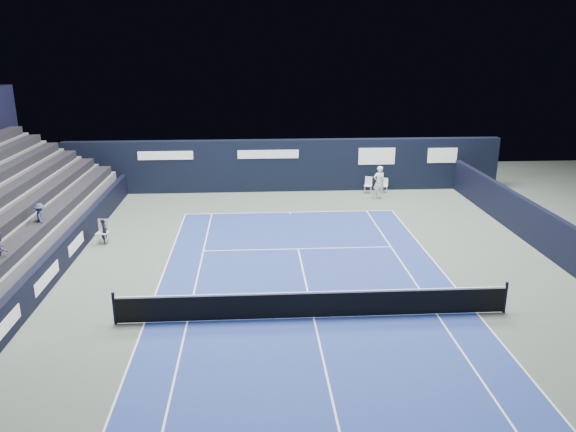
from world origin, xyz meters
name	(u,v)px	position (x,y,z in m)	size (l,w,h in m)	color
ground	(308,292)	(0.00, 2.00, 0.00)	(48.00, 48.00, 0.00)	#49574F
court_surface	(314,318)	(0.00, 0.00, 0.00)	(10.97, 23.77, 0.01)	navy
enclosure_wall_right	(538,228)	(10.50, 6.00, 0.90)	(0.30, 22.00, 1.80)	black
folding_chair_back_a	(385,183)	(5.95, 15.73, 0.57)	(0.49, 0.50, 0.86)	silver
folding_chair_back_b	(368,184)	(4.94, 15.64, 0.55)	(0.54, 0.53, 0.97)	silver
line_judge_chair	(103,230)	(-8.66, 7.74, 0.62)	(0.55, 0.53, 1.09)	silver
line_judge	(104,231)	(-8.58, 7.63, 0.58)	(0.42, 0.28, 1.16)	black
court_markings	(314,318)	(0.00, 0.00, 0.01)	(11.03, 23.83, 0.00)	white
tennis_net	(314,304)	(0.00, 0.00, 0.51)	(12.90, 0.10, 1.10)	black
back_sponsor_wall	(285,165)	(0.01, 16.50, 1.55)	(26.00, 0.63, 3.10)	black
side_barrier_left	(72,244)	(-9.50, 5.97, 0.60)	(0.33, 22.00, 1.20)	black
tennis_player	(379,182)	(5.29, 14.36, 0.95)	(0.77, 0.91, 1.90)	white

